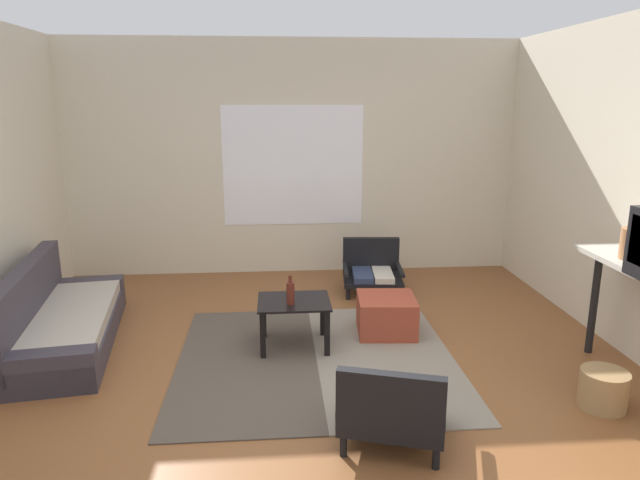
% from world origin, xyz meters
% --- Properties ---
extents(ground_plane, '(7.80, 7.80, 0.00)m').
position_xyz_m(ground_plane, '(0.00, 0.00, 0.00)').
color(ground_plane, brown).
extents(far_wall_with_window, '(5.60, 0.13, 2.70)m').
position_xyz_m(far_wall_with_window, '(0.00, 3.06, 1.35)').
color(far_wall_with_window, beige).
rests_on(far_wall_with_window, ground).
extents(area_rug, '(2.20, 2.15, 0.01)m').
position_xyz_m(area_rug, '(0.09, 0.56, 0.01)').
color(area_rug, '#4C4238').
rests_on(area_rug, ground).
extents(couch, '(0.98, 1.97, 0.70)m').
position_xyz_m(couch, '(-2.05, 1.02, 0.21)').
color(couch, '#38333D').
rests_on(couch, ground).
extents(coffee_table, '(0.60, 0.49, 0.41)m').
position_xyz_m(coffee_table, '(-0.08, 0.82, 0.33)').
color(coffee_table, black).
rests_on(coffee_table, ground).
extents(armchair_by_window, '(0.67, 0.60, 0.55)m').
position_xyz_m(armchair_by_window, '(0.82, 2.22, 0.24)').
color(armchair_by_window, black).
rests_on(armchair_by_window, ground).
extents(armchair_striped_foreground, '(0.75, 0.72, 0.56)m').
position_xyz_m(armchair_striped_foreground, '(0.45, -0.64, 0.25)').
color(armchair_striped_foreground, black).
rests_on(armchair_striped_foreground, ground).
extents(ottoman_orange, '(0.54, 0.54, 0.34)m').
position_xyz_m(ottoman_orange, '(0.74, 1.04, 0.17)').
color(ottoman_orange, '#993D28').
rests_on(ottoman_orange, ground).
extents(clay_vase, '(0.18, 0.18, 0.31)m').
position_xyz_m(clay_vase, '(2.34, 0.13, 1.03)').
color(clay_vase, '#A87047').
rests_on(clay_vase, console_shelf).
extents(glass_bottle, '(0.07, 0.07, 0.25)m').
position_xyz_m(glass_bottle, '(-0.11, 0.74, 0.51)').
color(glass_bottle, '#5B2319').
rests_on(glass_bottle, coffee_table).
extents(wicker_basket, '(0.31, 0.31, 0.26)m').
position_xyz_m(wicker_basket, '(1.96, -0.31, 0.13)').
color(wicker_basket, '#9E7A4C').
rests_on(wicker_basket, ground).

